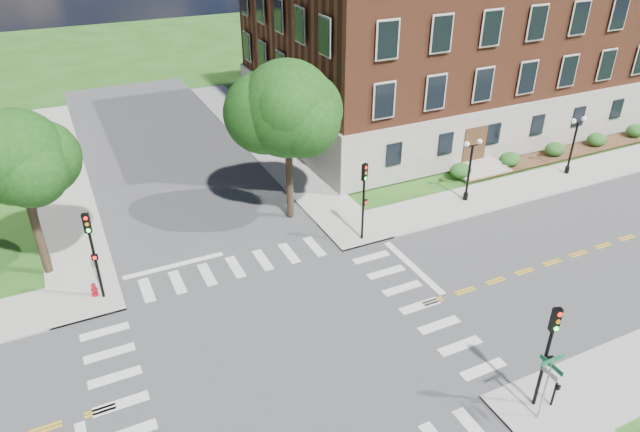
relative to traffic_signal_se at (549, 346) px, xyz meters
name	(u,v)px	position (x,y,z in m)	size (l,w,h in m)	color
ground	(286,350)	(-7.69, 7.25, -3.19)	(160.00, 160.00, 0.00)	#224A14
road_ew	(286,350)	(-7.69, 7.25, -3.18)	(90.00, 12.00, 0.01)	#3D3D3F
road_ns	(286,350)	(-7.69, 7.25, -3.18)	(12.00, 90.00, 0.01)	#3D3D3F
sidewalk_ne	(394,161)	(7.69, 22.63, -3.13)	(34.00, 34.00, 0.12)	#9E9B93
crosswalk_east	(420,306)	(-0.49, 7.25, -3.19)	(2.20, 10.20, 0.02)	silver
stop_bar_east	(413,267)	(1.11, 10.25, -3.19)	(0.40, 5.50, 0.00)	silver
main_building	(446,23)	(16.31, 29.25, 5.15)	(30.60, 22.40, 16.50)	gray
shrub_row	(553,157)	(19.31, 18.05, -3.19)	(18.00, 2.00, 1.30)	#28511B
tree_c	(16,158)	(-16.93, 18.34, 3.58)	(4.75, 4.75, 9.06)	black
tree_d	(287,109)	(-2.75, 18.30, 3.91)	(5.66, 5.66, 9.83)	black
traffic_signal_se	(549,346)	(0.00, 0.00, 0.00)	(0.37, 0.43, 4.80)	black
traffic_signal_ne	(364,192)	(-0.04, 13.91, 0.00)	(0.38, 0.46, 4.80)	black
traffic_signal_nw	(92,246)	(-14.55, 14.69, 0.00)	(0.37, 0.43, 4.80)	black
twin_lamp_west	(470,167)	(8.54, 15.19, -0.66)	(1.36, 0.36, 4.23)	black
twin_lamp_east	(574,142)	(17.82, 15.33, -0.66)	(1.36, 0.36, 4.23)	black
street_sign_pole	(549,376)	(-0.36, -0.57, -0.88)	(1.10, 1.10, 3.10)	gray
push_button_post	(555,393)	(0.58, -0.35, -2.39)	(0.14, 0.21, 1.20)	black
fire_hydrant	(94,290)	(-14.92, 14.99, -2.72)	(0.35, 0.35, 0.75)	maroon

